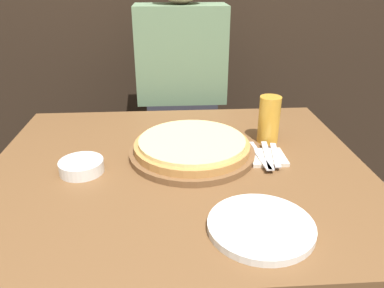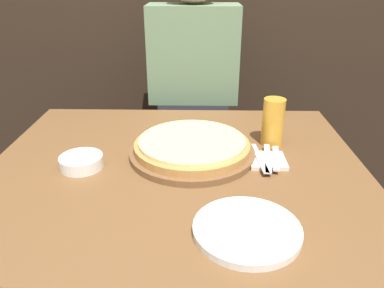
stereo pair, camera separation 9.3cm
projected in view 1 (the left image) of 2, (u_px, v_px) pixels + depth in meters
The scene contains 10 objects.
dining_table at pixel (180, 259), 1.27m from camera, with size 1.13×0.97×0.72m.
pizza_on_board at pixel (192, 148), 1.17m from camera, with size 0.39×0.39×0.06m.
beer_glass at pixel (269, 118), 1.25m from camera, with size 0.07×0.07×0.16m.
dinner_plate at pixel (261, 226), 0.84m from camera, with size 0.24×0.24×0.02m.
side_bowl at pixel (82, 166), 1.08m from camera, with size 0.13×0.13×0.04m.
napkin_stack at pixel (267, 157), 1.16m from camera, with size 0.11×0.11×0.01m.
fork at pixel (259, 155), 1.15m from camera, with size 0.03×0.19×0.00m.
dinner_knife at pixel (267, 155), 1.15m from camera, with size 0.04×0.19×0.00m.
spoon at pixel (275, 155), 1.15m from camera, with size 0.04×0.16×0.00m.
diner_person at pixel (182, 108), 1.78m from camera, with size 0.40×0.21×1.33m.
Camera 1 is at (-0.02, -0.99, 1.26)m, focal length 35.00 mm.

